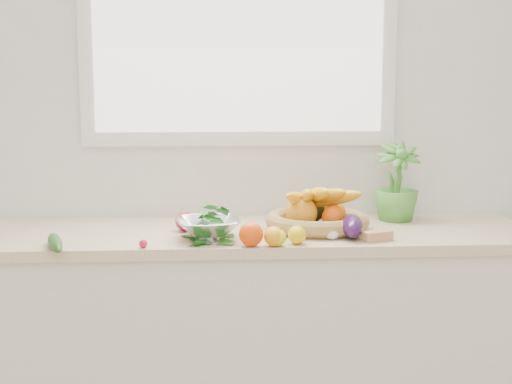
{
  "coord_description": "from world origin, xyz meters",
  "views": [
    {
      "loc": [
        -0.12,
        -0.74,
        1.47
      ],
      "look_at": [
        0.05,
        1.93,
        1.05
      ],
      "focal_mm": 50.0,
      "sensor_mm": 36.0,
      "label": 1
    }
  ],
  "objects": [
    {
      "name": "lemon_a",
      "position": [
        0.1,
        1.67,
        0.93
      ],
      "size": [
        0.07,
        0.09,
        0.07
      ],
      "primitive_type": "ellipsoid",
      "rotation": [
        0.0,
        0.0,
        -0.01
      ],
      "color": "#FCAB0D",
      "rests_on": "countertop"
    },
    {
      "name": "window_frame",
      "position": [
        0.0,
        2.23,
        1.75
      ],
      "size": [
        1.3,
        0.03,
        1.1
      ],
      "primitive_type": "cube",
      "color": "white",
      "rests_on": "back_wall"
    },
    {
      "name": "colander_with_spinach",
      "position": [
        -0.13,
        1.79,
        0.96
      ],
      "size": [
        0.26,
        0.26,
        0.12
      ],
      "color": "silver",
      "rests_on": "countertop"
    },
    {
      "name": "eggplant",
      "position": [
        0.39,
        1.79,
        0.94
      ],
      "size": [
        0.1,
        0.22,
        0.08
      ],
      "primitive_type": "ellipsoid",
      "rotation": [
        0.0,
        0.0,
        -0.11
      ],
      "color": "#2D103C",
      "rests_on": "countertop"
    },
    {
      "name": "cucumber",
      "position": [
        -0.65,
        1.67,
        0.92
      ],
      "size": [
        0.12,
        0.25,
        0.05
      ],
      "primitive_type": "ellipsoid",
      "rotation": [
        0.0,
        0.0,
        0.29
      ],
      "color": "#234E17",
      "rests_on": "countertop"
    },
    {
      "name": "countertop",
      "position": [
        0.0,
        1.95,
        0.88
      ],
      "size": [
        2.24,
        0.62,
        0.04
      ],
      "primitive_type": "cube",
      "color": "beige",
      "rests_on": "counter_cabinet"
    },
    {
      "name": "back_wall",
      "position": [
        0.0,
        2.25,
        1.35
      ],
      "size": [
        4.5,
        0.02,
        2.7
      ],
      "primitive_type": "cube",
      "color": "white",
      "rests_on": "ground"
    },
    {
      "name": "lemon_c",
      "position": [
        0.11,
        1.67,
        0.93
      ],
      "size": [
        0.08,
        0.09,
        0.06
      ],
      "primitive_type": "ellipsoid",
      "rotation": [
        0.0,
        0.0,
        0.24
      ],
      "color": "yellow",
      "rests_on": "countertop"
    },
    {
      "name": "ginger",
      "position": [
        0.47,
        1.73,
        0.92
      ],
      "size": [
        0.12,
        0.08,
        0.04
      ],
      "primitive_type": "cube",
      "rotation": [
        0.0,
        0.0,
        0.37
      ],
      "color": "tan",
      "rests_on": "countertop"
    },
    {
      "name": "garlic_c",
      "position": [
        0.31,
        1.76,
        0.92
      ],
      "size": [
        0.07,
        0.07,
        0.04
      ],
      "primitive_type": "ellipsoid",
      "rotation": [
        0.0,
        0.0,
        0.39
      ],
      "color": "white",
      "rests_on": "countertop"
    },
    {
      "name": "fruit_basket",
      "position": [
        0.28,
        1.94,
        0.96
      ],
      "size": [
        0.48,
        0.48,
        0.19
      ],
      "color": "tan",
      "rests_on": "countertop"
    },
    {
      "name": "garlic_b",
      "position": [
        0.17,
        1.93,
        0.92
      ],
      "size": [
        0.07,
        0.07,
        0.04
      ],
      "primitive_type": "ellipsoid",
      "rotation": [
        0.0,
        0.0,
        -0.35
      ],
      "color": "silver",
      "rests_on": "countertop"
    },
    {
      "name": "potted_herb",
      "position": [
        0.64,
        2.1,
        1.06
      ],
      "size": [
        0.19,
        0.19,
        0.33
      ],
      "primitive_type": "imported",
      "rotation": [
        0.0,
        0.0,
        0.04
      ],
      "color": "#4D9937",
      "rests_on": "countertop"
    },
    {
      "name": "window_pane",
      "position": [
        0.0,
        2.21,
        1.75
      ],
      "size": [
        1.18,
        0.01,
        0.98
      ],
      "primitive_type": "cube",
      "color": "white",
      "rests_on": "window_frame"
    },
    {
      "name": "radish",
      "position": [
        -0.35,
        1.67,
        0.91
      ],
      "size": [
        0.03,
        0.03,
        0.03
      ],
      "primitive_type": "sphere",
      "rotation": [
        0.0,
        0.0,
        0.18
      ],
      "color": "red",
      "rests_on": "countertop"
    },
    {
      "name": "counter_cabinet",
      "position": [
        0.0,
        1.95,
        0.43
      ],
      "size": [
        2.2,
        0.58,
        0.86
      ],
      "primitive_type": "cube",
      "color": "silver",
      "rests_on": "ground"
    },
    {
      "name": "apple",
      "position": [
        -0.22,
        1.94,
        0.94
      ],
      "size": [
        0.08,
        0.08,
        0.07
      ],
      "primitive_type": "sphere",
      "rotation": [
        0.0,
        0.0,
        0.02
      ],
      "color": "red",
      "rests_on": "countertop"
    },
    {
      "name": "orange_loose",
      "position": [
        0.02,
        1.67,
        0.94
      ],
      "size": [
        0.11,
        0.11,
        0.09
      ],
      "primitive_type": "sphere",
      "rotation": [
        0.0,
        0.0,
        0.36
      ],
      "color": "#FD4A07",
      "rests_on": "countertop"
    },
    {
      "name": "lemon_b",
      "position": [
        0.18,
        1.7,
        0.93
      ],
      "size": [
        0.07,
        0.08,
        0.06
      ],
      "primitive_type": "ellipsoid",
      "rotation": [
        0.0,
        0.0,
        0.02
      ],
      "color": "yellow",
      "rests_on": "countertop"
    },
    {
      "name": "garlic_a",
      "position": [
        0.34,
        1.92,
        0.92
      ],
      "size": [
        0.06,
        0.06,
        0.04
      ],
      "primitive_type": "ellipsoid",
      "rotation": [
        0.0,
        0.0,
        -0.36
      ],
      "color": "silver",
      "rests_on": "countertop"
    }
  ]
}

